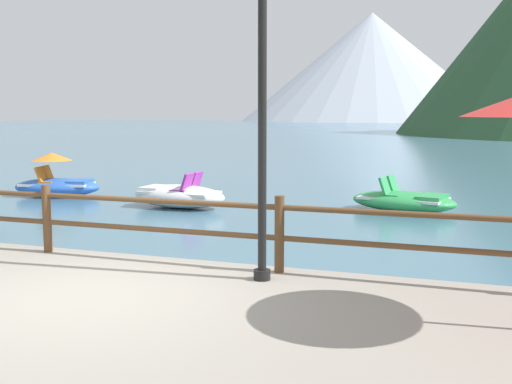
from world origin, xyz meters
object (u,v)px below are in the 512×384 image
Objects in this scene: lamp_post at (262,64)px; pedal_boat_3 at (57,182)px; pedal_boat_4 at (404,201)px; pedal_boat_0 at (179,195)px.

pedal_boat_3 is at bearing 138.33° from lamp_post.
lamp_post is at bearing -41.67° from pedal_boat_3.
pedal_boat_3 is 9.46m from pedal_boat_4.
pedal_boat_0 is 5.46m from pedal_boat_4.
pedal_boat_3 is at bearing 169.74° from pedal_boat_0.
lamp_post is at bearing -96.20° from pedal_boat_4.
pedal_boat_0 is 4.19m from pedal_boat_3.
lamp_post is 1.58× the size of pedal_boat_3.
pedal_boat_4 is at bearing 83.80° from lamp_post.
lamp_post reaches higher than pedal_boat_3.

